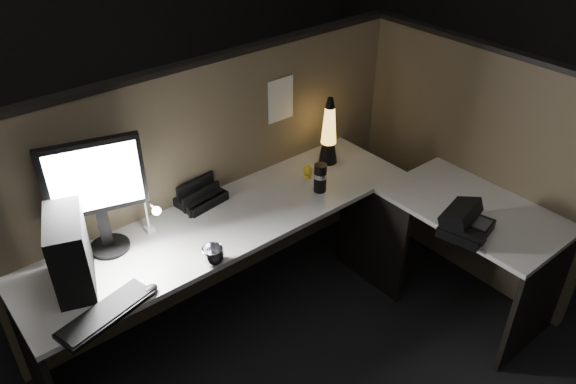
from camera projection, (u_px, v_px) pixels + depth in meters
floor at (317, 361)px, 3.18m from camera, size 6.00×6.00×0.00m
room_shell at (328, 96)px, 2.29m from camera, size 6.00×6.00×6.00m
partition_back at (217, 182)px, 3.37m from camera, size 2.66×0.06×1.50m
partition_right at (467, 165)px, 3.54m from camera, size 0.06×1.66×1.50m
desk at (313, 247)px, 3.12m from camera, size 2.60×1.60×0.73m
pc_tower at (70, 252)px, 2.56m from camera, size 0.27×0.39×0.37m
monitor at (96, 186)px, 2.69m from camera, size 0.47×0.20×0.61m
keyboard at (106, 314)px, 2.48m from camera, size 0.47×0.25×0.02m
mouse at (150, 290)px, 2.60m from camera, size 0.09×0.08×0.03m
clip_lamp at (152, 217)px, 2.88m from camera, size 0.04×0.18×0.23m
organizer at (197, 194)px, 3.22m from camera, size 0.29×0.27×0.20m
lava_lamp at (329, 136)px, 3.51m from camera, size 0.12×0.12×0.44m
travel_mug at (320, 178)px, 3.28m from camera, size 0.08×0.08×0.18m
steel_mug at (213, 255)px, 2.76m from camera, size 0.15×0.15×0.09m
figurine at (308, 170)px, 3.42m from camera, size 0.06×0.06×0.06m
pinned_paper at (281, 100)px, 3.37m from camera, size 0.19×0.00×0.27m
desk_phone at (464, 223)px, 2.96m from camera, size 0.30×0.31×0.16m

